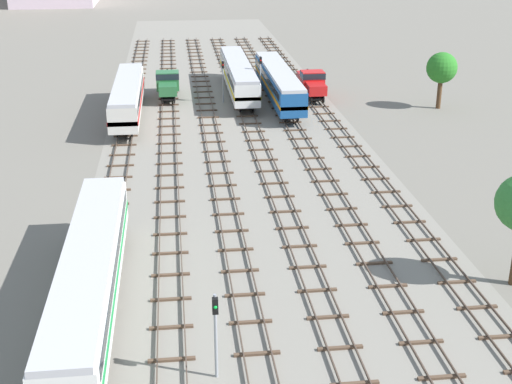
# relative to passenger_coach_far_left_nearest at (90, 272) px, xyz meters

# --- Properties ---
(ground_plane) EXTENTS (480.00, 480.00, 0.00)m
(ground_plane) POSITION_rel_passenger_coach_far_left_nearest_xyz_m (10.85, 28.42, -2.61)
(ground_plane) COLOR slate
(ballast_bed) EXTENTS (25.70, 176.00, 0.01)m
(ballast_bed) POSITION_rel_passenger_coach_far_left_nearest_xyz_m (10.85, 28.42, -2.61)
(ballast_bed) COLOR gray
(ballast_bed) RESTS_ON ground
(track_far_left) EXTENTS (2.40, 126.00, 0.29)m
(track_far_left) POSITION_rel_passenger_coach_far_left_nearest_xyz_m (0.00, 29.42, -2.48)
(track_far_left) COLOR #47382D
(track_far_left) RESTS_ON ground
(track_left) EXTENTS (2.40, 126.00, 0.29)m
(track_left) POSITION_rel_passenger_coach_far_left_nearest_xyz_m (4.34, 29.42, -2.48)
(track_left) COLOR #47382D
(track_left) RESTS_ON ground
(track_centre_left) EXTENTS (2.40, 126.00, 0.29)m
(track_centre_left) POSITION_rel_passenger_coach_far_left_nearest_xyz_m (8.68, 29.42, -2.48)
(track_centre_left) COLOR #47382D
(track_centre_left) RESTS_ON ground
(track_centre) EXTENTS (2.40, 126.00, 0.29)m
(track_centre) POSITION_rel_passenger_coach_far_left_nearest_xyz_m (13.02, 29.42, -2.48)
(track_centre) COLOR #47382D
(track_centre) RESTS_ON ground
(track_centre_right) EXTENTS (2.40, 126.00, 0.29)m
(track_centre_right) POSITION_rel_passenger_coach_far_left_nearest_xyz_m (17.36, 29.42, -2.48)
(track_centre_right) COLOR #47382D
(track_centre_right) RESTS_ON ground
(track_right) EXTENTS (2.40, 126.00, 0.29)m
(track_right) POSITION_rel_passenger_coach_far_left_nearest_xyz_m (21.70, 29.42, -2.48)
(track_right) COLOR #47382D
(track_right) RESTS_ON ground
(passenger_coach_far_left_nearest) EXTENTS (2.96, 22.00, 3.80)m
(passenger_coach_far_left_nearest) POSITION_rel_passenger_coach_far_left_nearest_xyz_m (0.00, 0.00, 0.00)
(passenger_coach_far_left_nearest) COLOR white
(passenger_coach_far_left_nearest) RESTS_ON ground
(diesel_railcar_far_left_near) EXTENTS (2.96, 20.50, 3.80)m
(diesel_railcar_far_left_near) POSITION_rel_passenger_coach_far_left_nearest_xyz_m (0.00, 40.85, -0.02)
(diesel_railcar_far_left_near) COLOR beige
(diesel_railcar_far_left_near) RESTS_ON ground
(passenger_coach_centre_right_mid) EXTENTS (2.96, 22.00, 3.80)m
(passenger_coach_centre_right_mid) POSITION_rel_passenger_coach_far_left_nearest_xyz_m (17.36, 45.64, 0.00)
(passenger_coach_centre_right_mid) COLOR #194C8C
(passenger_coach_centre_right_mid) RESTS_ON ground
(shunter_loco_right_midfar) EXTENTS (2.74, 8.46, 3.10)m
(shunter_loco_right_midfar) POSITION_rel_passenger_coach_far_left_nearest_xyz_m (21.70, 47.45, -0.60)
(shunter_loco_right_midfar) COLOR red
(shunter_loco_right_midfar) RESTS_ON ground
(shunter_loco_left_far) EXTENTS (2.74, 8.46, 3.10)m
(shunter_loco_left_far) POSITION_rel_passenger_coach_far_left_nearest_xyz_m (4.34, 49.32, -0.60)
(shunter_loco_left_far) COLOR #286638
(shunter_loco_left_far) RESTS_ON ground
(passenger_coach_centre_farther) EXTENTS (2.96, 22.00, 3.80)m
(passenger_coach_centre_farther) POSITION_rel_passenger_coach_far_left_nearest_xyz_m (13.02, 50.19, 0.00)
(passenger_coach_centre_farther) COLOR white
(passenger_coach_centre_farther) RESTS_ON ground
(signal_post_nearest) EXTENTS (0.28, 0.47, 5.07)m
(signal_post_nearest) POSITION_rel_passenger_coach_far_left_nearest_xyz_m (10.85, 46.42, 0.62)
(signal_post_nearest) COLOR gray
(signal_post_nearest) RESTS_ON ground
(signal_post_near) EXTENTS (0.28, 0.47, 4.58)m
(signal_post_near) POSITION_rel_passenger_coach_far_left_nearest_xyz_m (6.51, -6.71, 0.34)
(signal_post_near) COLOR gray
(signal_post_near) RESTS_ON ground
(signal_post_mid) EXTENTS (0.28, 0.47, 5.65)m
(signal_post_mid) POSITION_rel_passenger_coach_far_left_nearest_xyz_m (15.19, 45.60, 0.96)
(signal_post_mid) COLOR gray
(signal_post_mid) RESTS_ON ground
(lineside_tree_0) EXTENTS (3.49, 3.49, 6.48)m
(lineside_tree_0) POSITION_rel_passenger_coach_far_left_nearest_xyz_m (35.36, 40.93, 2.05)
(lineside_tree_0) COLOR #4C331E
(lineside_tree_0) RESTS_ON ground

